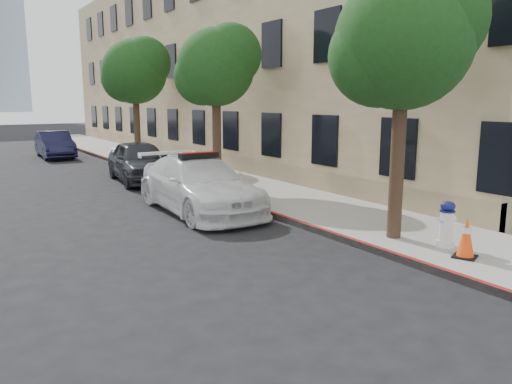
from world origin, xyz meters
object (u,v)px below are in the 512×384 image
object	(u,v)px
parked_car_mid	(140,161)
traffic_cone	(466,238)
police_car	(199,185)
parked_car_far	(55,145)
fire_hydrant	(447,224)

from	to	relation	value
parked_car_mid	traffic_cone	distance (m)	12.85
parked_car_mid	traffic_cone	bearing A→B (deg)	-75.89
police_car	parked_car_far	distance (m)	15.94
police_car	parked_car_mid	xyz separation A→B (m)	(0.41, 5.89, 0.02)
police_car	parked_car_far	xyz separation A→B (m)	(-0.70, 15.93, -0.05)
police_car	parked_car_far	size ratio (longest dim) A/B	1.23
parked_car_mid	parked_car_far	size ratio (longest dim) A/B	1.06
fire_hydrant	parked_car_far	bearing A→B (deg)	114.82
police_car	parked_car_mid	bearing A→B (deg)	88.04
parked_car_mid	traffic_cone	xyz separation A→B (m)	(1.74, -12.73, -0.24)
police_car	fire_hydrant	distance (m)	6.65
parked_car_mid	fire_hydrant	xyz separation A→B (m)	(2.05, -12.06, -0.17)
parked_car_far	traffic_cone	distance (m)	22.94
parked_car_far	fire_hydrant	xyz separation A→B (m)	(3.16, -22.10, -0.10)
police_car	parked_car_far	world-z (taller)	police_car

